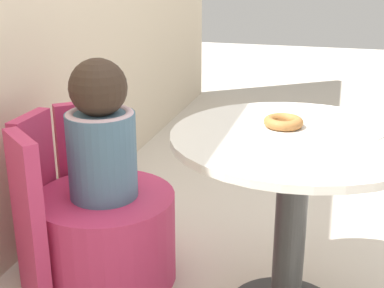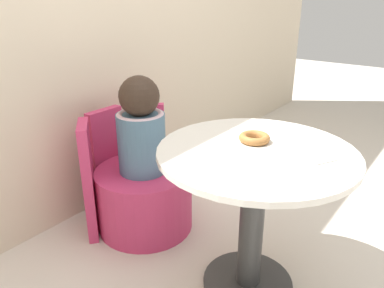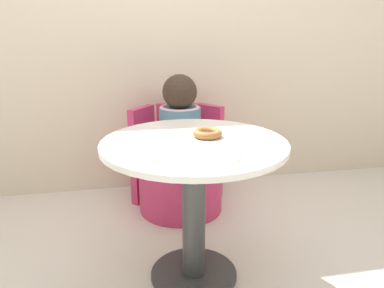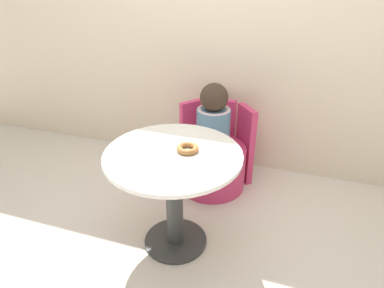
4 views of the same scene
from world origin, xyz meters
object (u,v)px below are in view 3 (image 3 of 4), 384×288
Objects in this scene: round_table at (194,179)px; donut at (208,133)px; child_figure at (180,120)px; tub_chair at (181,183)px.

round_table is 0.21m from donut.
donut is (0.07, 0.05, 0.19)m from round_table.
child_figure is 0.65m from donut.
child_figure is (0.05, 0.69, 0.10)m from round_table.
donut is at bearing 34.97° from round_table.
donut reaches higher than tub_chair.
child_figure is (0.00, 0.00, 0.41)m from tub_chair.
child_figure reaches higher than round_table.
tub_chair is 0.41m from child_figure.
tub_chair is 4.08× the size of donut.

